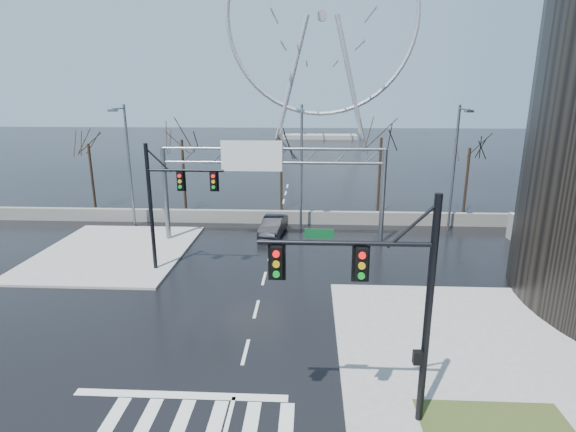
# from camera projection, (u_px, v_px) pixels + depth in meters

# --- Properties ---
(ground) EXTENTS (260.00, 260.00, 0.00)m
(ground) POSITION_uv_depth(u_px,v_px,m) (246.00, 352.00, 19.47)
(ground) COLOR black
(ground) RESTS_ON ground
(sidewalk_right_ext) EXTENTS (12.00, 10.00, 0.15)m
(sidewalk_right_ext) POSITION_uv_depth(u_px,v_px,m) (465.00, 332.00, 20.90)
(sidewalk_right_ext) COLOR gray
(sidewalk_right_ext) RESTS_ON ground
(sidewalk_far) EXTENTS (10.00, 12.00, 0.15)m
(sidewalk_far) POSITION_uv_depth(u_px,v_px,m) (114.00, 252.00, 31.53)
(sidewalk_far) COLOR gray
(sidewalk_far) RESTS_ON ground
(barrier_wall) EXTENTS (52.00, 0.50, 1.10)m
(barrier_wall) POSITION_uv_depth(u_px,v_px,m) (278.00, 217.00, 38.59)
(barrier_wall) COLOR slate
(barrier_wall) RESTS_ON ground
(signal_mast_near) EXTENTS (5.52, 0.41, 8.00)m
(signal_mast_near) POSITION_uv_depth(u_px,v_px,m) (387.00, 291.00, 14.04)
(signal_mast_near) COLOR black
(signal_mast_near) RESTS_ON ground
(signal_mast_far) EXTENTS (4.72, 0.41, 8.00)m
(signal_mast_far) POSITION_uv_depth(u_px,v_px,m) (168.00, 196.00, 27.10)
(signal_mast_far) COLOR black
(signal_mast_far) RESTS_ON ground
(sign_gantry) EXTENTS (16.36, 0.40, 7.60)m
(sign_gantry) POSITION_uv_depth(u_px,v_px,m) (268.00, 174.00, 32.52)
(sign_gantry) COLOR slate
(sign_gantry) RESTS_ON ground
(streetlight_left) EXTENTS (0.50, 2.55, 10.00)m
(streetlight_left) POSITION_uv_depth(u_px,v_px,m) (127.00, 157.00, 35.97)
(streetlight_left) COLOR slate
(streetlight_left) RESTS_ON ground
(streetlight_mid) EXTENTS (0.50, 2.55, 10.00)m
(streetlight_mid) POSITION_uv_depth(u_px,v_px,m) (301.00, 158.00, 35.31)
(streetlight_mid) COLOR slate
(streetlight_mid) RESTS_ON ground
(streetlight_right) EXTENTS (0.50, 2.55, 10.00)m
(streetlight_right) POSITION_uv_depth(u_px,v_px,m) (456.00, 159.00, 34.74)
(streetlight_right) COLOR slate
(streetlight_right) RESTS_ON ground
(tree_far_left) EXTENTS (3.50, 3.50, 7.00)m
(tree_far_left) POSITION_uv_depth(u_px,v_px,m) (89.00, 151.00, 41.96)
(tree_far_left) COLOR black
(tree_far_left) RESTS_ON ground
(tree_left) EXTENTS (3.75, 3.75, 7.50)m
(tree_left) POSITION_uv_depth(u_px,v_px,m) (182.00, 148.00, 40.95)
(tree_left) COLOR black
(tree_left) RESTS_ON ground
(tree_center) EXTENTS (3.25, 3.25, 6.50)m
(tree_center) POSITION_uv_depth(u_px,v_px,m) (281.00, 156.00, 41.70)
(tree_center) COLOR black
(tree_center) RESTS_ON ground
(tree_right) EXTENTS (3.90, 3.90, 7.80)m
(tree_right) POSITION_uv_depth(u_px,v_px,m) (381.00, 147.00, 40.03)
(tree_right) COLOR black
(tree_right) RESTS_ON ground
(tree_far_right) EXTENTS (3.40, 3.40, 6.80)m
(tree_far_right) POSITION_uv_depth(u_px,v_px,m) (469.00, 156.00, 40.34)
(tree_far_right) COLOR black
(tree_far_right) RESTS_ON ground
(ferris_wheel) EXTENTS (45.00, 6.00, 50.91)m
(ferris_wheel) POSITION_uv_depth(u_px,v_px,m) (322.00, 25.00, 103.80)
(ferris_wheel) COLOR gray
(ferris_wheel) RESTS_ON ground
(car) EXTENTS (2.17, 4.64, 1.47)m
(car) POSITION_uv_depth(u_px,v_px,m) (273.00, 226.00, 35.40)
(car) COLOR black
(car) RESTS_ON ground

